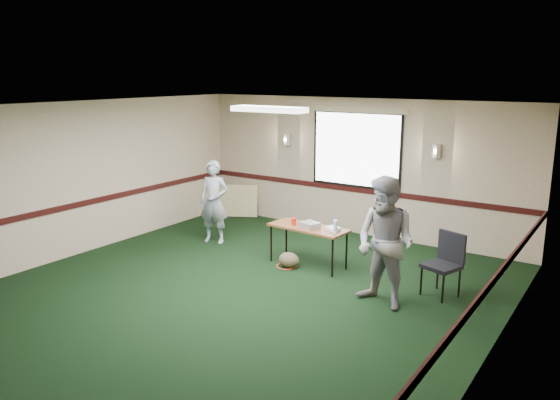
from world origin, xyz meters
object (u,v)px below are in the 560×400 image
Objects in this scene: folding_table at (308,230)px; conference_chair at (446,259)px; person_left at (214,202)px; person_right at (385,243)px; projector at (310,225)px.

conference_chair is (2.29, 0.05, -0.08)m from folding_table.
person_left reaches higher than conference_chair.
person_right reaches higher than folding_table.
person_left is 3.99m from person_right.
person_right is at bearing -7.35° from projector.
person_right reaches higher than person_left.
folding_table is 4.78× the size of projector.
conference_chair reaches higher than folding_table.
folding_table is at bearing 160.57° from projector.
conference_chair is 4.46m from person_left.
conference_chair is at bearing 4.87° from folding_table.
folding_table is 2.17m from person_left.
conference_chair is at bearing 70.53° from person_right.
folding_table is at bearing -19.18° from person_left.
conference_chair is at bearing -16.93° from person_left.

